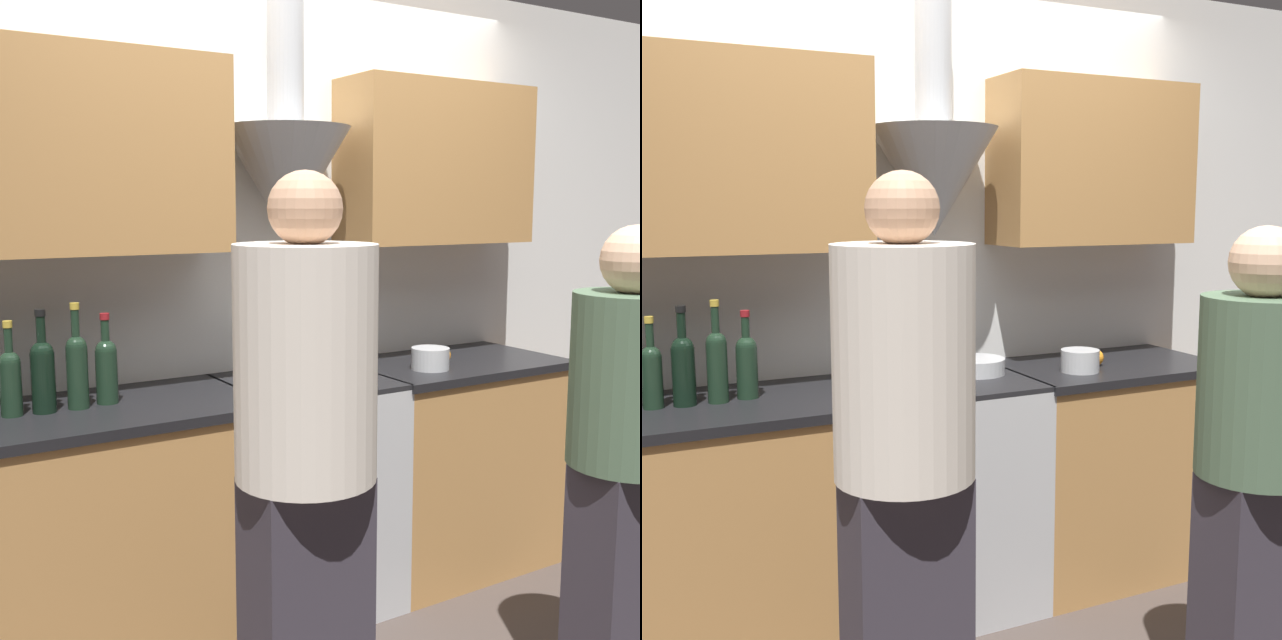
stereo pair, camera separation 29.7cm
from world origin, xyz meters
TOP-DOWN VIEW (x-y plane):
  - ground_plane at (0.00, 0.00)m, footprint 12.00×12.00m
  - wall_back at (-0.04, 0.62)m, footprint 8.40×0.52m
  - counter_left at (-0.89, 0.34)m, footprint 1.20×0.62m
  - counter_right at (0.76, 0.34)m, footprint 0.93×0.62m
  - stove_range at (0.00, 0.34)m, footprint 0.61×0.60m
  - wine_bottle_3 at (-1.11, 0.37)m, footprint 0.07×0.07m
  - wine_bottle_4 at (-1.00, 0.36)m, footprint 0.08×0.08m
  - wine_bottle_5 at (-0.89, 0.36)m, footprint 0.07×0.07m
  - wine_bottle_6 at (-0.79, 0.38)m, footprint 0.08×0.08m
  - stock_pot at (-0.14, 0.38)m, footprint 0.20×0.20m
  - mixing_bowl at (0.14, 0.39)m, footprint 0.24×0.24m
  - orange_fruit at (0.67, 0.31)m, footprint 0.07×0.07m
  - saucepan at (0.54, 0.24)m, footprint 0.16×0.16m
  - person_foreground_left at (-0.61, -0.67)m, footprint 0.35×0.35m
  - person_foreground_right at (0.45, -0.81)m, footprint 0.36×0.36m

SIDE VIEW (x-z plane):
  - ground_plane at x=0.00m, z-range 0.00..0.00m
  - counter_left at x=-0.89m, z-range 0.00..0.94m
  - counter_right at x=0.76m, z-range 0.00..0.94m
  - stove_range at x=0.00m, z-range 0.00..0.94m
  - person_foreground_right at x=0.45m, z-range 0.08..1.64m
  - person_foreground_left at x=-0.61m, z-range 0.09..1.79m
  - mixing_bowl at x=0.14m, z-range 0.94..1.00m
  - orange_fruit at x=0.67m, z-range 0.94..1.01m
  - saucepan at x=0.54m, z-range 0.94..1.03m
  - stock_pot at x=-0.14m, z-range 0.94..1.11m
  - wine_bottle_3 at x=-1.11m, z-range 0.90..1.22m
  - wine_bottle_6 at x=-0.79m, z-range 0.90..1.22m
  - wine_bottle_4 at x=-1.00m, z-range 0.90..1.25m
  - wine_bottle_5 at x=-0.89m, z-range 0.90..1.26m
  - wall_back at x=-0.04m, z-range 0.15..2.75m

